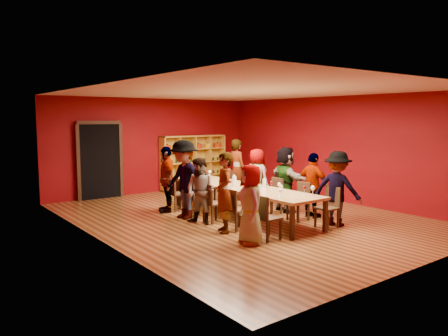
{
  "coord_description": "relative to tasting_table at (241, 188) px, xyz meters",
  "views": [
    {
      "loc": [
        -6.55,
        -8.03,
        2.38
      ],
      "look_at": [
        -0.12,
        0.53,
        1.15
      ],
      "focal_mm": 35.0,
      "sensor_mm": 36.0,
      "label": 1
    }
  ],
  "objects": [
    {
      "name": "room_shell",
      "position": [
        0.0,
        0.0,
        0.8
      ],
      "size": [
        7.1,
        9.1,
        3.04
      ],
      "color": "#583217",
      "rests_on": "ground"
    },
    {
      "name": "tasting_table",
      "position": [
        0.0,
        0.0,
        0.0
      ],
      "size": [
        1.1,
        4.5,
        0.75
      ],
      "color": "#AB7E47",
      "rests_on": "ground"
    },
    {
      "name": "doorway",
      "position": [
        -1.8,
        4.43,
        0.42
      ],
      "size": [
        1.4,
        0.17,
        2.3
      ],
      "color": "black",
      "rests_on": "ground"
    },
    {
      "name": "shelving_unit",
      "position": [
        1.4,
        4.32,
        0.28
      ],
      "size": [
        2.4,
        0.4,
        1.8
      ],
      "color": "gold",
      "rests_on": "ground"
    },
    {
      "name": "chair_person_left_0",
      "position": [
        -0.91,
        -1.85,
        -0.2
      ],
      "size": [
        0.42,
        0.42,
        0.89
      ],
      "color": "black",
      "rests_on": "ground"
    },
    {
      "name": "person_left_0",
      "position": [
        -1.28,
        -1.85,
        0.06
      ],
      "size": [
        0.66,
        0.84,
        1.52
      ],
      "primitive_type": "imported",
      "rotation": [
        0.0,
        0.0,
        -1.96
      ],
      "color": "silver",
      "rests_on": "ground"
    },
    {
      "name": "chair_person_left_1",
      "position": [
        -0.91,
        -0.9,
        -0.2
      ],
      "size": [
        0.42,
        0.42,
        0.89
      ],
      "color": "black",
      "rests_on": "ground"
    },
    {
      "name": "person_left_1",
      "position": [
        -1.2,
        -0.9,
        0.14
      ],
      "size": [
        0.66,
        0.74,
        1.68
      ],
      "primitive_type": "imported",
      "rotation": [
        0.0,
        0.0,
        -1.99
      ],
      "color": "#535359",
      "rests_on": "ground"
    },
    {
      "name": "chair_person_left_2",
      "position": [
        -0.91,
        -0.03,
        -0.2
      ],
      "size": [
        0.42,
        0.42,
        0.89
      ],
      "color": "black",
      "rests_on": "ground"
    },
    {
      "name": "person_left_2",
      "position": [
        -1.2,
        -0.03,
        0.05
      ],
      "size": [
        0.63,
        0.83,
        1.5
      ],
      "primitive_type": "imported",
      "rotation": [
        0.0,
        0.0,
        -1.21
      ],
      "color": "#D38D92",
      "rests_on": "ground"
    },
    {
      "name": "chair_person_left_3",
      "position": [
        -0.91,
        0.71,
        -0.2
      ],
      "size": [
        0.42,
        0.42,
        0.89
      ],
      "color": "black",
      "rests_on": "ground"
    },
    {
      "name": "person_left_3",
      "position": [
        -1.18,
        0.71,
        0.23
      ],
      "size": [
        0.63,
        1.25,
        1.86
      ],
      "primitive_type": "imported",
      "rotation": [
        0.0,
        0.0,
        -1.45
      ],
      "color": "#5E85C2",
      "rests_on": "ground"
    },
    {
      "name": "chair_person_left_4",
      "position": [
        -0.91,
        1.59,
        -0.2
      ],
      "size": [
        0.42,
        0.42,
        0.89
      ],
      "color": "black",
      "rests_on": "ground"
    },
    {
      "name": "person_left_4",
      "position": [
        -1.15,
        1.59,
        0.14
      ],
      "size": [
        0.77,
        1.08,
        1.67
      ],
      "primitive_type": "imported",
      "rotation": [
        0.0,
        0.0,
        -1.95
      ],
      "color": "#5A89BB",
      "rests_on": "ground"
    },
    {
      "name": "chair_person_right_0",
      "position": [
        0.91,
        -1.93,
        -0.2
      ],
      "size": [
        0.42,
        0.42,
        0.89
      ],
      "color": "black",
      "rests_on": "ground"
    },
    {
      "name": "person_right_0",
      "position": [
        1.17,
        -1.93,
        0.13
      ],
      "size": [
        0.78,
        1.16,
        1.66
      ],
      "primitive_type": "imported",
      "rotation": [
        0.0,
        0.0,
        1.91
      ],
      "color": "silver",
      "rests_on": "ground"
    },
    {
      "name": "chair_person_right_1",
      "position": [
        0.91,
        -1.07,
        -0.2
      ],
      "size": [
        0.42,
        0.42,
        0.89
      ],
      "color": "black",
      "rests_on": "ground"
    },
    {
      "name": "person_right_1",
      "position": [
        1.33,
        -1.07,
        0.08
      ],
      "size": [
        0.45,
        0.93,
        1.56
      ],
      "primitive_type": "imported",
      "rotation": [
        0.0,
        0.0,
        1.61
      ],
      "color": "#CE8A8B",
      "rests_on": "ground"
    },
    {
      "name": "chair_person_right_2",
      "position": [
        0.91,
        -0.18,
        -0.2
      ],
      "size": [
        0.42,
        0.42,
        0.89
      ],
      "color": "black",
      "rests_on": "ground"
    },
    {
      "name": "person_right_2",
      "position": [
        1.3,
        -0.18,
        0.13
      ],
      "size": [
        0.81,
        1.61,
        1.67
      ],
      "primitive_type": "imported",
      "rotation": [
        0.0,
        0.0,
        1.32
      ],
      "color": "#121A33",
      "rests_on": "ground"
    },
    {
      "name": "chair_person_right_3",
      "position": [
        0.91,
        0.87,
        -0.2
      ],
      "size": [
        0.42,
        0.42,
        0.89
      ],
      "color": "black",
      "rests_on": "ground"
    },
    {
      "name": "person_right_3",
      "position": [
        1.25,
        0.87,
        0.07
      ],
      "size": [
        0.49,
        0.79,
        1.55
      ],
      "primitive_type": "imported",
      "rotation": [
        0.0,
        0.0,
        1.67
      ],
      "color": "#4F4F54",
      "rests_on": "ground"
    },
    {
      "name": "chair_person_right_4",
      "position": [
        0.91,
        1.85,
        -0.2
      ],
      "size": [
        0.42,
        0.42,
        0.89
      ],
      "color": "black",
      "rests_on": "ground"
    },
    {
      "name": "person_right_4",
      "position": [
        1.35,
        1.85,
        0.19
      ],
      "size": [
        0.5,
        0.66,
        1.77
      ],
      "primitive_type": "imported",
      "rotation": [
        0.0,
        0.0,
        1.53
      ],
      "color": "#141B38",
      "rests_on": "ground"
    },
    {
      "name": "wine_glass_0",
      "position": [
        -0.31,
        -0.89,
        0.19
      ],
      "size": [
        0.08,
        0.08,
        0.19
      ],
      "color": "white",
      "rests_on": "tasting_table"
    },
    {
      "name": "wine_glass_1",
      "position": [
        -0.35,
        -0.02,
        0.19
      ],
      "size": [
        0.07,
        0.07,
        0.19
      ],
      "color": "white",
      "rests_on": "tasting_table"
    },
    {
      "name": "wine_glass_2",
      "position": [
        -0.29,
        0.89,
        0.19
      ],
      "size": [
        0.07,
        0.07,
        0.19
      ],
      "color": "white",
      "rests_on": "tasting_table"
    },
    {
      "name": "wine_glass_3",
      "position": [
        0.33,
        1.07,
        0.2
      ],
      "size": [
        0.08,
        0.08,
        0.21
      ],
      "color": "white",
      "rests_on": "tasting_table"
    },
    {
      "name": "wine_glass_4",
      "position": [
        -0.35,
        0.9,
        0.18
      ],
      "size": [
        0.07,
        0.07,
        0.18
      ],
      "color": "white",
      "rests_on": "tasting_table"
    },
    {
      "name": "wine_glass_5",
      "position": [
        0.3,
        -0.17,
        0.2
      ],
      "size": [
        0.08,
        0.08,
        0.21
      ],
      "color": "white",
      "rests_on": "tasting_table"
    },
    {
      "name": "wine_glass_6",
      "position": [
        0.32,
        -1.73,
        0.2
      ],
      "size": [
        0.08,
        0.08,
        0.2
      ],
      "color": "white",
      "rests_on": "tasting_table"
    },
    {
      "name": "wine_glass_7",
      "position": [
        -0.34,
        0.05,
        0.18
      ],
      "size": [
        0.07,
        0.07,
        0.18
      ],
      "color": "white",
      "rests_on": "tasting_table"
    },
    {
      "name": "wine_glass_8",
      "position": [
        -0.06,
        -0.35,
        0.21
      ],
      "size": [
        0.09,
        0.09,
        0.22
      ],
      "color": "white",
      "rests_on": "tasting_table"
    },
    {
      "name": "wine_glass_9",
      "position": [
        0.28,
        -0.75,
        0.19
      ],
      "size": [
        0.08,
        0.08,
        0.19
      ],
      "color": "white",
      "rests_on": "tasting_table"
    },
    {
      "name": "wine_glass_10",
      "position": [
        0.27,
        -1.01,
        0.19
      ],
      "size": [
        0.08,
        0.08,
        0.19
      ],
      "color": "white",
      "rests_on": "tasting_table"
    },
    {
      "name": "wine_glass_11",
      "position": [
        0.28,
        1.85,
        0.19
      ],
      "size": [
        0.07,
        0.07,
        0.19
      ],
      "color": "white",
      "rests_on": "tasting_table"
    },
    {
      "name": "wine_glass_12",
      "position": [
        0.31,
        0.02,
        0.21
      ],
      "size": [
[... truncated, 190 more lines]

